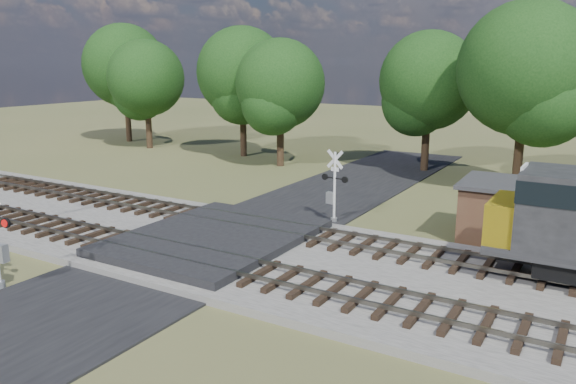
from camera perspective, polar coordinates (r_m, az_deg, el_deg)
The scene contains 9 objects.
ground at distance 24.60m, azimuth -8.13°, elevation -5.85°, with size 160.00×160.00×0.00m, color #4D552D.
ballast_bed at distance 20.66m, azimuth 15.36°, elevation -9.52°, with size 140.00×10.00×0.30m, color gray.
road at distance 24.59m, azimuth -8.13°, elevation -5.76°, with size 7.00×60.00×0.08m, color black.
crossing_panel at distance 24.87m, azimuth -7.44°, elevation -4.85°, with size 7.00×9.00×0.62m, color #262628.
track_near at distance 21.18m, azimuth -4.90°, elevation -7.75°, with size 140.00×2.60×0.33m.
track_far at distance 25.18m, azimuth 1.72°, elevation -4.28°, with size 140.00×2.60×0.33m.
crossing_signal_far at distance 28.11m, azimuth 4.61°, elevation -0.07°, with size 1.50×0.35×3.72m.
equipment_shed at distance 27.20m, azimuth 21.28°, elevation -1.78°, with size 4.08×4.08×2.71m.
treeline at distance 39.69m, azimuth 22.54°, elevation 10.83°, with size 80.15×12.39×11.78m.
Camera 1 is at (14.70, -18.06, 7.93)m, focal length 35.00 mm.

